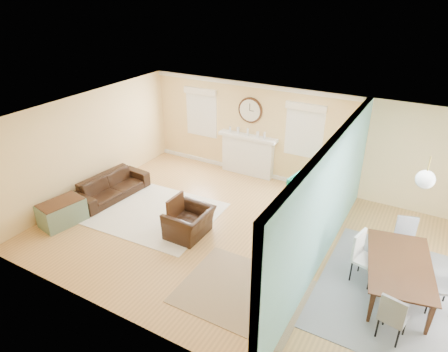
{
  "coord_description": "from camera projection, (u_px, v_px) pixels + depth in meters",
  "views": [
    {
      "loc": [
        3.0,
        -6.4,
        5.02
      ],
      "look_at": [
        -0.8,
        0.3,
        1.2
      ],
      "focal_mm": 32.0,
      "sensor_mm": 36.0,
      "label": 1
    }
  ],
  "objects": [
    {
      "name": "floor",
      "position": [
        250.0,
        240.0,
        8.55
      ],
      "size": [
        9.0,
        9.0,
        0.0
      ],
      "primitive_type": "plane",
      "color": "#AD7D47",
      "rests_on": "ground"
    },
    {
      "name": "wall_back",
      "position": [
        302.0,
        139.0,
        10.31
      ],
      "size": [
        9.0,
        0.02,
        2.6
      ],
      "primitive_type": "cube",
      "color": "#E7C57F",
      "rests_on": "ground"
    },
    {
      "name": "wall_front",
      "position": [
        158.0,
        272.0,
        5.63
      ],
      "size": [
        9.0,
        0.02,
        2.6
      ],
      "primitive_type": "cube",
      "color": "#E7C57F",
      "rests_on": "ground"
    },
    {
      "name": "wall_left",
      "position": [
        89.0,
        145.0,
        9.96
      ],
      "size": [
        0.02,
        6.0,
        2.6
      ],
      "primitive_type": "cube",
      "color": "#E7C57F",
      "rests_on": "ground"
    },
    {
      "name": "ceiling",
      "position": [
        254.0,
        124.0,
        7.39
      ],
      "size": [
        9.0,
        6.0,
        0.02
      ],
      "primitive_type": "cube",
      "color": "white",
      "rests_on": "wall_back"
    },
    {
      "name": "partition",
      "position": [
        330.0,
        196.0,
        7.5
      ],
      "size": [
        0.17,
        6.0,
        2.6
      ],
      "color": "#E7C57F",
      "rests_on": "ground"
    },
    {
      "name": "fireplace",
      "position": [
        248.0,
        154.0,
        11.19
      ],
      "size": [
        1.7,
        0.3,
        1.17
      ],
      "color": "white",
      "rests_on": "ground"
    },
    {
      "name": "wall_clock",
      "position": [
        250.0,
        110.0,
        10.7
      ],
      "size": [
        0.7,
        0.07,
        0.7
      ],
      "color": "#452413",
      "rests_on": "wall_back"
    },
    {
      "name": "window_left",
      "position": [
        201.0,
        109.0,
        11.46
      ],
      "size": [
        1.05,
        0.13,
        1.42
      ],
      "color": "white",
      "rests_on": "wall_back"
    },
    {
      "name": "window_right",
      "position": [
        305.0,
        127.0,
        10.09
      ],
      "size": [
        1.05,
        0.13,
        1.42
      ],
      "color": "white",
      "rests_on": "wall_back"
    },
    {
      "name": "pendant",
      "position": [
        425.0,
        179.0,
        6.25
      ],
      "size": [
        0.3,
        0.3,
        0.55
      ],
      "color": "gold",
      "rests_on": "ceiling"
    },
    {
      "name": "rug_cream",
      "position": [
        157.0,
        213.0,
        9.49
      ],
      "size": [
        2.84,
        2.49,
        0.01
      ],
      "primitive_type": "cube",
      "rotation": [
        0.0,
        0.0,
        0.04
      ],
      "color": "#ECE2C9",
      "rests_on": "floor"
    },
    {
      "name": "rug_jute",
      "position": [
        243.0,
        292.0,
        7.12
      ],
      "size": [
        2.2,
        1.8,
        0.01
      ],
      "primitive_type": "cube",
      "rotation": [
        0.0,
        0.0,
        0.01
      ],
      "color": "tan",
      "rests_on": "floor"
    },
    {
      "name": "rug_grey",
      "position": [
        395.0,
        293.0,
        7.1
      ],
      "size": [
        2.59,
        3.24,
        0.01
      ],
      "primitive_type": "cube",
      "color": "gray",
      "rests_on": "floor"
    },
    {
      "name": "sofa",
      "position": [
        111.0,
        187.0,
        10.11
      ],
      "size": [
        0.95,
        2.05,
        0.58
      ],
      "primitive_type": "imported",
      "rotation": [
        0.0,
        0.0,
        1.49
      ],
      "color": "black",
      "rests_on": "floor"
    },
    {
      "name": "eames_chair",
      "position": [
        189.0,
        223.0,
        8.58
      ],
      "size": [
        0.84,
        0.96,
        0.62
      ],
      "primitive_type": "imported",
      "rotation": [
        0.0,
        0.0,
        -1.57
      ],
      "color": "black",
      "rests_on": "floor"
    },
    {
      "name": "green_chair",
      "position": [
        306.0,
        189.0,
        9.88
      ],
      "size": [
        0.83,
        0.85,
        0.67
      ],
      "primitive_type": "imported",
      "rotation": [
        0.0,
        0.0,
        2.97
      ],
      "color": "#01664B",
      "rests_on": "floor"
    },
    {
      "name": "trunk",
      "position": [
        62.0,
        212.0,
        9.02
      ],
      "size": [
        0.76,
        1.06,
        0.56
      ],
      "color": "slate",
      "rests_on": "floor"
    },
    {
      "name": "credenza",
      "position": [
        326.0,
        205.0,
        9.07
      ],
      "size": [
        0.46,
        1.35,
        0.8
      ],
      "color": "#A0743F",
      "rests_on": "floor"
    },
    {
      "name": "tv",
      "position": [
        329.0,
        177.0,
        8.77
      ],
      "size": [
        0.26,
        1.08,
        0.61
      ],
      "primitive_type": "imported",
      "rotation": [
        0.0,
        0.0,
        1.46
      ],
      "color": "black",
      "rests_on": "credenza"
    },
    {
      "name": "garden_stool",
      "position": [
        308.0,
        233.0,
        8.32
      ],
      "size": [
        0.35,
        0.35,
        0.51
      ],
      "primitive_type": "cylinder",
      "color": "white",
      "rests_on": "floor"
    },
    {
      "name": "potted_plant",
      "position": [
        310.0,
        215.0,
        8.11
      ],
      "size": [
        0.46,
        0.43,
        0.4
      ],
      "primitive_type": "imported",
      "rotation": [
        0.0,
        0.0,
        5.86
      ],
      "color": "#337F33",
      "rests_on": "garden_stool"
    },
    {
      "name": "dining_table",
      "position": [
        399.0,
        278.0,
        6.95
      ],
      "size": [
        1.4,
        2.05,
        0.66
      ],
      "primitive_type": "imported",
      "rotation": [
        0.0,
        0.0,
        1.77
      ],
      "color": "#452413",
      "rests_on": "floor"
    },
    {
      "name": "dining_chair_n",
      "position": [
        406.0,
        237.0,
        7.74
      ],
      "size": [
        0.48,
        0.48,
        0.88
      ],
      "color": "gray",
      "rests_on": "floor"
    },
    {
      "name": "dining_chair_s",
      "position": [
        395.0,
        312.0,
        6.02
      ],
      "size": [
        0.45,
        0.45,
        0.87
      ],
      "color": "gray",
      "rests_on": "floor"
    },
    {
      "name": "dining_chair_w",
      "position": [
        367.0,
        255.0,
        7.14
      ],
      "size": [
        0.52,
        0.52,
        0.98
      ],
      "color": "white",
      "rests_on": "floor"
    },
    {
      "name": "dining_chair_e",
      "position": [
        442.0,
        280.0,
        6.51
      ],
      "size": [
        0.57,
        0.57,
        1.04
      ],
      "color": "gray",
      "rests_on": "floor"
    }
  ]
}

